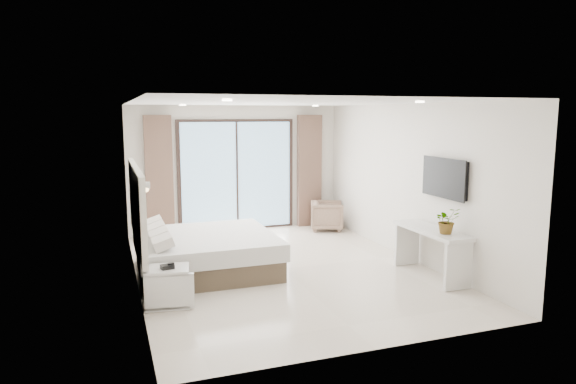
% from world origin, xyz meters
% --- Properties ---
extents(ground, '(6.20, 6.20, 0.00)m').
position_xyz_m(ground, '(0.00, 0.00, 0.00)').
color(ground, beige).
rests_on(ground, ground).
extents(room_shell, '(4.62, 6.22, 2.72)m').
position_xyz_m(room_shell, '(-0.20, 0.76, 1.58)').
color(room_shell, silver).
rests_on(room_shell, ground).
extents(bed, '(2.15, 2.05, 0.74)m').
position_xyz_m(bed, '(-1.23, 0.29, 0.32)').
color(bed, brown).
rests_on(bed, ground).
extents(nightstand, '(0.63, 0.55, 0.51)m').
position_xyz_m(nightstand, '(-1.97, -1.02, 0.26)').
color(nightstand, silver).
rests_on(nightstand, ground).
extents(phone, '(0.18, 0.16, 0.05)m').
position_xyz_m(phone, '(-1.97, -1.07, 0.55)').
color(phone, black).
rests_on(phone, nightstand).
extents(console_desk, '(0.46, 1.49, 0.77)m').
position_xyz_m(console_desk, '(2.04, -1.15, 0.56)').
color(console_desk, silver).
rests_on(console_desk, ground).
extents(plant, '(0.40, 0.44, 0.31)m').
position_xyz_m(plant, '(2.04, -1.51, 0.92)').
color(plant, '#33662D').
rests_on(plant, console_desk).
extents(armchair, '(0.83, 0.85, 0.69)m').
position_xyz_m(armchair, '(1.85, 2.40, 0.35)').
color(armchair, '#977563').
rests_on(armchair, ground).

